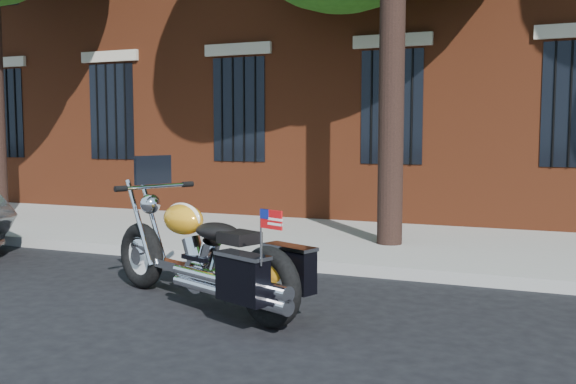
% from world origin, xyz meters
% --- Properties ---
extents(ground, '(120.00, 120.00, 0.00)m').
position_xyz_m(ground, '(0.00, 0.00, 0.00)').
color(ground, black).
rests_on(ground, ground).
extents(curb, '(40.00, 0.16, 0.15)m').
position_xyz_m(curb, '(0.00, 1.38, 0.07)').
color(curb, gray).
rests_on(curb, ground).
extents(sidewalk, '(40.00, 3.60, 0.15)m').
position_xyz_m(sidewalk, '(0.00, 3.26, 0.07)').
color(sidewalk, gray).
rests_on(sidewalk, ground).
extents(motorcycle, '(2.68, 1.61, 1.50)m').
position_xyz_m(motorcycle, '(-0.48, -0.68, 0.51)').
color(motorcycle, black).
rests_on(motorcycle, ground).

